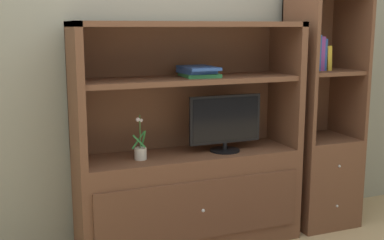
# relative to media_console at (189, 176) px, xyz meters

# --- Properties ---
(painted_rear_wall) EXTENTS (6.00, 0.10, 2.80)m
(painted_rear_wall) POSITION_rel_media_console_xyz_m (0.00, 0.34, 0.88)
(painted_rear_wall) COLOR gray
(painted_rear_wall) RESTS_ON ground_plane
(media_console) EXTENTS (1.63, 0.51, 1.63)m
(media_console) POSITION_rel_media_console_xyz_m (0.00, 0.00, 0.00)
(media_console) COLOR brown
(media_console) RESTS_ON ground_plane
(tv_monitor) EXTENTS (0.55, 0.22, 0.41)m
(tv_monitor) POSITION_rel_media_console_xyz_m (0.26, -0.05, 0.39)
(tv_monitor) COLOR black
(tv_monitor) RESTS_ON media_console
(potted_plant) EXTENTS (0.11, 0.09, 0.31)m
(potted_plant) POSITION_rel_media_console_xyz_m (-0.38, -0.05, 0.24)
(potted_plant) COLOR beige
(potted_plant) RESTS_ON media_console
(magazine_stack) EXTENTS (0.27, 0.33, 0.07)m
(magazine_stack) POSITION_rel_media_console_xyz_m (0.07, -0.00, 0.76)
(magazine_stack) COLOR #338C4C
(magazine_stack) RESTS_ON media_console
(bookshelf_tall) EXTENTS (0.51, 0.49, 1.88)m
(bookshelf_tall) POSITION_rel_media_console_xyz_m (1.14, 0.00, 0.08)
(bookshelf_tall) COLOR brown
(bookshelf_tall) RESTS_ON ground_plane
(upright_book_row) EXTENTS (0.21, 0.18, 0.27)m
(upright_book_row) POSITION_rel_media_console_xyz_m (1.05, -0.01, 0.86)
(upright_book_row) COLOR #A56638
(upright_book_row) RESTS_ON bookshelf_tall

